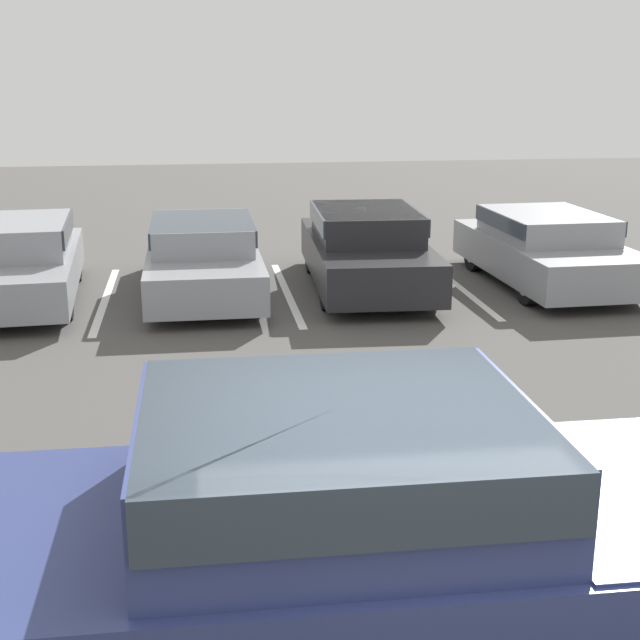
{
  "coord_description": "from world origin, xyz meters",
  "views": [
    {
      "loc": [
        -1.22,
        -4.19,
        3.45
      ],
      "look_at": [
        0.02,
        4.39,
        1.0
      ],
      "focal_mm": 50.0,
      "sensor_mm": 36.0,
      "label": 1
    }
  ],
  "objects_px": {
    "parked_sedan_c": "(366,247)",
    "parked_sedan_a": "(16,259)",
    "parked_sedan_d": "(547,246)",
    "pickup_truck": "(391,545)",
    "parked_sedan_b": "(203,255)"
  },
  "relations": [
    {
      "from": "pickup_truck",
      "to": "parked_sedan_c",
      "type": "height_order",
      "value": "pickup_truck"
    },
    {
      "from": "parked_sedan_b",
      "to": "parked_sedan_a",
      "type": "bearing_deg",
      "value": -87.56
    },
    {
      "from": "parked_sedan_b",
      "to": "parked_sedan_d",
      "type": "xyz_separation_m",
      "value": [
        5.62,
        -0.22,
        0.02
      ]
    },
    {
      "from": "pickup_truck",
      "to": "parked_sedan_c",
      "type": "relative_size",
      "value": 1.35
    },
    {
      "from": "pickup_truck",
      "to": "parked_sedan_a",
      "type": "bearing_deg",
      "value": 111.98
    },
    {
      "from": "pickup_truck",
      "to": "parked_sedan_b",
      "type": "bearing_deg",
      "value": 95.81
    },
    {
      "from": "parked_sedan_a",
      "to": "parked_sedan_d",
      "type": "distance_m",
      "value": 8.46
    },
    {
      "from": "parked_sedan_a",
      "to": "parked_sedan_c",
      "type": "relative_size",
      "value": 0.99
    },
    {
      "from": "parked_sedan_a",
      "to": "parked_sedan_c",
      "type": "distance_m",
      "value": 5.46
    },
    {
      "from": "parked_sedan_d",
      "to": "parked_sedan_b",
      "type": "bearing_deg",
      "value": -93.87
    },
    {
      "from": "parked_sedan_d",
      "to": "parked_sedan_a",
      "type": "bearing_deg",
      "value": -92.28
    },
    {
      "from": "parked_sedan_a",
      "to": "parked_sedan_d",
      "type": "xyz_separation_m",
      "value": [
        8.46,
        -0.09,
        -0.02
      ]
    },
    {
      "from": "parked_sedan_b",
      "to": "parked_sedan_c",
      "type": "relative_size",
      "value": 1.0
    },
    {
      "from": "parked_sedan_d",
      "to": "parked_sedan_c",
      "type": "bearing_deg",
      "value": -94.87
    },
    {
      "from": "parked_sedan_c",
      "to": "parked_sedan_a",
      "type": "bearing_deg",
      "value": -86.76
    }
  ]
}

